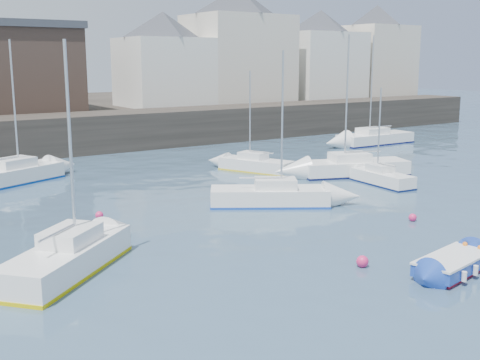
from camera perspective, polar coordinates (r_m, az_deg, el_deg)
water at (r=21.13m, az=18.77°, el=-9.33°), size 220.00×220.00×0.00m
quay_wall at (r=49.74m, az=-15.03°, el=4.32°), size 90.00×5.00×3.00m
land_strip at (r=66.94m, az=-20.12°, el=5.64°), size 90.00×32.00×2.80m
bldg_east_a at (r=64.71m, az=-0.17°, el=12.72°), size 13.36×13.36×11.80m
bldg_east_b at (r=71.02m, az=7.61°, el=11.74°), size 11.88×11.88×9.95m
bldg_east_c at (r=77.28m, az=12.74°, el=11.90°), size 11.14×11.14×10.95m
bldg_east_d at (r=59.70m, az=-7.24°, el=11.37°), size 11.14×11.14×8.95m
blue_dinghy at (r=22.10m, az=19.55°, el=-7.50°), size 3.54×2.05×0.63m
sailboat_a at (r=21.71m, az=-16.02°, el=-7.05°), size 5.87×5.46×7.91m
sailboat_b at (r=30.40m, az=2.88°, el=-1.49°), size 6.06×4.83×7.69m
sailboat_c at (r=36.34m, az=13.29°, el=0.23°), size 1.76×4.41×5.66m
sailboat_d at (r=38.90m, az=10.73°, el=1.20°), size 7.20×4.40×8.75m
sailboat_f at (r=39.62m, az=1.50°, el=1.48°), size 3.44×5.26×6.54m
sailboat_g at (r=53.88m, az=12.68°, el=3.90°), size 7.36×2.49×9.25m
sailboat_h at (r=38.09m, az=-20.92°, el=0.46°), size 6.81×4.56×8.40m
buoy_near at (r=22.05m, az=11.51°, el=-8.07°), size 0.44×0.44×0.44m
buoy_mid at (r=28.64m, az=16.03°, el=-3.76°), size 0.36×0.36×0.36m
buoy_far at (r=28.67m, az=-13.18°, el=-3.60°), size 0.37×0.37×0.37m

